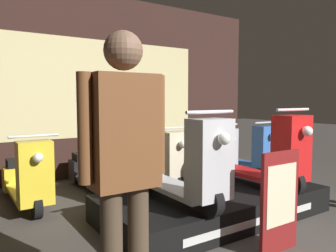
# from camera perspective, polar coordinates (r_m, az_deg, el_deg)

# --- Properties ---
(shop_wall_back) EXTENTS (6.53, 0.09, 3.20)m
(shop_wall_back) POSITION_cam_1_polar(r_m,az_deg,el_deg) (6.06, -10.56, 6.85)
(shop_wall_back) COLOR #331E19
(shop_wall_back) RESTS_ON ground_plane
(display_platform) EXTENTS (2.61, 1.30, 0.30)m
(display_platform) POSITION_cam_1_polar(r_m,az_deg,el_deg) (3.95, 7.89, -13.20)
(display_platform) COLOR black
(display_platform) RESTS_ON ground_plane
(scooter_display_left) EXTENTS (0.53, 1.62, 0.96)m
(scooter_display_left) POSITION_cam_1_polar(r_m,az_deg,el_deg) (3.40, 1.53, -7.24)
(scooter_display_left) COLOR black
(scooter_display_left) RESTS_ON display_platform
(scooter_display_right) EXTENTS (0.53, 1.62, 0.96)m
(scooter_display_right) POSITION_cam_1_polar(r_m,az_deg,el_deg) (4.17, 14.91, -5.17)
(scooter_display_right) COLOR black
(scooter_display_right) RESTS_ON display_platform
(scooter_backrow_0) EXTENTS (0.53, 1.62, 0.96)m
(scooter_backrow_0) POSITION_cam_1_polar(r_m,az_deg,el_deg) (4.57, -23.36, -8.35)
(scooter_backrow_0) COLOR black
(scooter_backrow_0) RESTS_ON ground_plane
(scooter_backrow_1) EXTENTS (0.53, 1.62, 0.96)m
(scooter_backrow_1) POSITION_cam_1_polar(r_m,az_deg,el_deg) (4.83, -11.87, -7.39)
(scooter_backrow_1) COLOR black
(scooter_backrow_1) RESTS_ON ground_plane
(scooter_backrow_2) EXTENTS (0.53, 1.62, 0.96)m
(scooter_backrow_2) POSITION_cam_1_polar(r_m,az_deg,el_deg) (5.25, -1.92, -6.31)
(scooter_backrow_2) COLOR black
(scooter_backrow_2) RESTS_ON ground_plane
(scooter_backrow_3) EXTENTS (0.53, 1.62, 0.96)m
(scooter_backrow_3) POSITION_cam_1_polar(r_m,az_deg,el_deg) (5.81, 6.29, -5.28)
(scooter_backrow_3) COLOR black
(scooter_backrow_3) RESTS_ON ground_plane
(scooter_backrow_4) EXTENTS (0.53, 1.62, 0.96)m
(scooter_backrow_4) POSITION_cam_1_polar(r_m,az_deg,el_deg) (6.47, 12.94, -4.35)
(scooter_backrow_4) COLOR black
(scooter_backrow_4) RESTS_ON ground_plane
(person_left_browsing) EXTENTS (0.55, 0.23, 1.75)m
(person_left_browsing) POSITION_cam_1_polar(r_m,az_deg,el_deg) (1.95, -7.61, -5.27)
(person_left_browsing) COLOR #473828
(person_left_browsing) RESTS_ON ground_plane
(price_sign_board) EXTENTS (0.47, 0.04, 0.91)m
(price_sign_board) POSITION_cam_1_polar(r_m,az_deg,el_deg) (3.12, 18.87, -12.34)
(price_sign_board) COLOR maroon
(price_sign_board) RESTS_ON ground_plane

